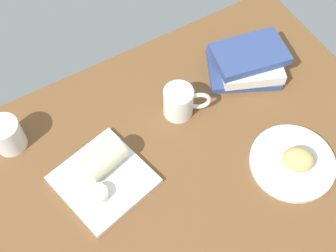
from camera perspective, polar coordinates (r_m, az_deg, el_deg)
name	(u,v)px	position (r cm, az deg, el deg)	size (l,w,h in cm)	color
dining_table	(203,169)	(121.85, 4.36, -5.39)	(110.00, 90.00, 4.00)	brown
round_plate	(292,162)	(123.72, 15.37, -4.44)	(22.57, 22.57, 1.40)	white
scone_pastry	(299,159)	(120.61, 16.10, -4.06)	(8.08, 6.89, 5.40)	tan
square_plate	(104,180)	(118.23, -8.10, -6.71)	(21.52, 21.52, 1.60)	white
sauce_cup	(99,194)	(114.37, -8.68, -8.44)	(4.73, 4.73, 2.68)	silver
breakfast_wrap	(104,159)	(116.30, -7.99, -4.18)	(6.29, 6.29, 11.03)	beige
book_stack	(248,62)	(135.73, 10.02, 7.94)	(25.63, 23.47, 8.06)	#33477F
coffee_mug	(180,102)	(124.17, 1.51, 3.07)	(12.57, 8.74, 9.45)	white
second_mug	(5,135)	(126.02, -19.81, -1.05)	(12.31, 9.49, 9.39)	white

